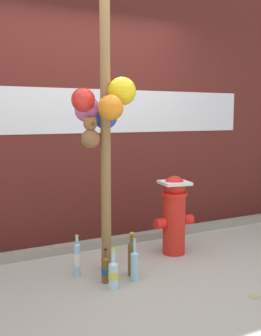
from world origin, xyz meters
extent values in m
plane|color=#ADA899|center=(0.00, 0.00, 0.00)|extent=(14.00, 14.00, 0.00)
cube|color=#561E19|center=(0.00, 1.51, 1.51)|extent=(10.00, 0.20, 3.02)
cube|color=silver|center=(-0.37, 1.40, 1.43)|extent=(4.93, 0.01, 0.47)
cube|color=gray|center=(0.00, 1.12, 0.04)|extent=(8.00, 0.12, 0.08)
cylinder|color=olive|center=(-0.21, 0.35, 1.42)|extent=(0.08, 0.08, 2.85)
sphere|color=blue|center=(-0.16, 0.49, 1.37)|extent=(0.21, 0.21, 0.21)
sphere|color=#D66BB2|center=(-0.31, 0.51, 1.44)|extent=(0.22, 0.22, 0.22)
sphere|color=red|center=(-0.38, 0.42, 1.51)|extent=(0.20, 0.20, 0.20)
sphere|color=orange|center=(-0.24, 0.19, 1.44)|extent=(0.20, 0.20, 0.20)
sphere|color=yellow|center=(-0.10, 0.27, 1.58)|extent=(0.23, 0.23, 0.23)
sphere|color=brown|center=(-0.35, 0.36, 1.20)|extent=(0.16, 0.16, 0.16)
sphere|color=brown|center=(-0.35, 0.36, 1.31)|extent=(0.11, 0.11, 0.11)
sphere|color=brown|center=(-0.38, 0.36, 1.35)|extent=(0.04, 0.04, 0.04)
sphere|color=brown|center=(-0.31, 0.36, 1.35)|extent=(0.04, 0.04, 0.04)
sphere|color=brown|center=(-0.35, 0.32, 1.31)|extent=(0.04, 0.04, 0.04)
cylinder|color=red|center=(0.63, 0.58, 0.30)|extent=(0.23, 0.23, 0.60)
cylinder|color=red|center=(0.63, 0.58, 0.61)|extent=(0.26, 0.26, 0.03)
sphere|color=red|center=(0.63, 0.58, 0.68)|extent=(0.21, 0.21, 0.21)
cylinder|color=red|center=(0.47, 0.58, 0.33)|extent=(0.10, 0.10, 0.10)
cylinder|color=red|center=(0.80, 0.58, 0.33)|extent=(0.10, 0.10, 0.10)
cube|color=white|center=(0.63, 0.58, 0.72)|extent=(0.31, 0.31, 0.03)
cylinder|color=brown|center=(-0.28, 0.23, 0.10)|extent=(0.07, 0.07, 0.20)
cone|color=brown|center=(-0.28, 0.23, 0.21)|extent=(0.07, 0.07, 0.03)
cylinder|color=brown|center=(-0.28, 0.23, 0.25)|extent=(0.02, 0.02, 0.05)
cylinder|color=#1E478C|center=(-0.28, 0.23, 0.10)|extent=(0.07, 0.07, 0.05)
cylinder|color=black|center=(-0.28, 0.23, 0.28)|extent=(0.03, 0.03, 0.01)
cylinder|color=#93CCE0|center=(-0.44, 0.47, 0.14)|extent=(0.06, 0.06, 0.28)
cone|color=#93CCE0|center=(-0.44, 0.47, 0.29)|extent=(0.06, 0.06, 0.02)
cylinder|color=#93CCE0|center=(-0.44, 0.47, 0.33)|extent=(0.03, 0.03, 0.05)
cylinder|color=silver|center=(-0.44, 0.47, 0.15)|extent=(0.06, 0.06, 0.10)
cylinder|color=gold|center=(-0.44, 0.47, 0.36)|extent=(0.03, 0.03, 0.01)
cylinder|color=silver|center=(-0.15, 0.53, 0.11)|extent=(0.08, 0.08, 0.23)
cone|color=silver|center=(-0.15, 0.53, 0.24)|extent=(0.08, 0.08, 0.03)
cylinder|color=silver|center=(-0.15, 0.53, 0.29)|extent=(0.03, 0.03, 0.06)
cylinder|color=silver|center=(-0.15, 0.53, 0.13)|extent=(0.08, 0.08, 0.07)
cylinder|color=gold|center=(-0.15, 0.53, 0.32)|extent=(0.03, 0.03, 0.01)
cylinder|color=brown|center=(-0.01, 0.27, 0.14)|extent=(0.07, 0.07, 0.28)
cone|color=brown|center=(-0.01, 0.27, 0.30)|extent=(0.07, 0.07, 0.03)
cylinder|color=brown|center=(-0.01, 0.27, 0.34)|extent=(0.03, 0.03, 0.06)
cylinder|color=gold|center=(-0.01, 0.27, 0.38)|extent=(0.04, 0.04, 0.01)
cylinder|color=#B2DBEA|center=(-0.28, 0.09, 0.10)|extent=(0.08, 0.08, 0.21)
cone|color=#B2DBEA|center=(-0.28, 0.09, 0.22)|extent=(0.08, 0.08, 0.03)
cylinder|color=#B2DBEA|center=(-0.28, 0.09, 0.28)|extent=(0.03, 0.03, 0.08)
cylinder|color=#D8C64C|center=(-0.28, 0.09, 0.12)|extent=(0.08, 0.08, 0.06)
cylinder|color=gold|center=(-0.28, 0.09, 0.32)|extent=(0.04, 0.04, 0.01)
cylinder|color=#93CCE0|center=(-0.05, 0.15, 0.12)|extent=(0.07, 0.07, 0.24)
cone|color=#93CCE0|center=(-0.05, 0.15, 0.25)|extent=(0.07, 0.07, 0.03)
cylinder|color=#93CCE0|center=(-0.05, 0.15, 0.31)|extent=(0.02, 0.02, 0.09)
cylinder|color=gold|center=(-0.05, 0.15, 0.36)|extent=(0.03, 0.03, 0.01)
cube|color=tan|center=(0.70, 0.72, 0.00)|extent=(0.15, 0.15, 0.01)
cube|color=tan|center=(0.61, -0.56, 0.00)|extent=(0.09, 0.09, 0.01)
camera|label=1|loc=(-1.63, -2.77, 1.38)|focal=44.00mm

